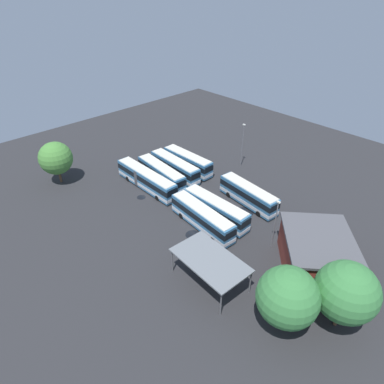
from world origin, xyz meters
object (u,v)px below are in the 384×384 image
lamp_post_far_corner (275,223)px  tree_south_edge (346,292)px  bus_row0_slot2 (175,167)px  bus_row1_slot1 (216,209)px  depot_building (316,254)px  lamp_post_mid_lot (243,144)px  bus_row0_slot1 (161,174)px  tree_west_edge (288,297)px  maintenance_shelter (210,261)px  bus_row1_slot0 (202,217)px  tree_northwest (56,158)px  bus_row0_slot0 (146,179)px  bus_row0_slot3 (188,162)px  bus_row1_slot3 (248,195)px

lamp_post_far_corner → tree_south_edge: bearing=-23.8°
bus_row0_slot2 → bus_row1_slot1: size_ratio=0.99×
depot_building → lamp_post_mid_lot: (-25.94, 15.78, 2.29)m
bus_row0_slot1 → lamp_post_far_corner: 25.65m
lamp_post_mid_lot → bus_row0_slot1: bearing=-110.7°
tree_west_edge → tree_south_edge: (4.03, 4.99, 0.21)m
lamp_post_far_corner → tree_south_edge: size_ratio=0.90×
bus_row0_slot2 → maintenance_shelter: bearing=-31.8°
bus_row1_slot1 → tree_south_edge: bearing=-11.1°
bus_row1_slot0 → tree_northwest: size_ratio=1.56×
maintenance_shelter → tree_west_edge: size_ratio=1.17×
bus_row0_slot2 → lamp_post_mid_lot: size_ratio=1.36×
depot_building → lamp_post_far_corner: (-6.61, -0.37, 1.72)m
bus_row1_slot0 → maintenance_shelter: size_ratio=1.27×
bus_row1_slot1 → lamp_post_far_corner: size_ratio=1.55×
bus_row1_slot1 → lamp_post_mid_lot: (-8.92, 17.29, 3.13)m
depot_building → tree_south_edge: (6.36, -6.07, 2.74)m
bus_row1_slot0 → lamp_post_mid_lot: 22.56m
bus_row0_slot1 → bus_row0_slot2: 3.61m
tree_northwest → bus_row0_slot0: bearing=39.1°
tree_west_edge → bus_row1_slot1: bearing=153.7°
tree_south_edge → tree_northwest: bearing=-170.5°
maintenance_shelter → lamp_post_mid_lot: (-17.77, 27.76, 1.27)m
bus_row0_slot3 → bus_row1_slot3: 16.28m
bus_row0_slot2 → bus_row1_slot1: 15.95m
bus_row0_slot3 → bus_row1_slot1: same height
bus_row0_slot3 → lamp_post_mid_lot: size_ratio=1.29×
tree_south_edge → bus_row0_slot3: bearing=162.1°
lamp_post_far_corner → bus_row0_slot2: bearing=172.6°
bus_row0_slot1 → lamp_post_mid_lot: size_ratio=1.37×
bus_row1_slot1 → tree_west_edge: size_ratio=1.45×
tree_northwest → tree_south_edge: tree_south_edge is taller
lamp_post_far_corner → tree_south_edge: tree_south_edge is taller
bus_row1_slot1 → depot_building: size_ratio=0.89×
maintenance_shelter → bus_row0_slot2: bearing=148.2°
bus_row0_slot0 → tree_west_edge: 35.67m
bus_row0_slot1 → maintenance_shelter: size_ratio=1.25×
depot_building → tree_northwest: size_ratio=1.71×
bus_row0_slot3 → maintenance_shelter: 30.36m
bus_row0_slot2 → depot_building: depot_building is taller
depot_building → maintenance_shelter: (-8.17, -11.98, 1.03)m
bus_row1_slot3 → tree_northwest: tree_northwest is taller
maintenance_shelter → tree_northwest: (-37.57, -2.79, 1.35)m
bus_row0_slot2 → bus_row0_slot3: bearing=89.0°
bus_row1_slot0 → lamp_post_far_corner: 11.48m
maintenance_shelter → tree_northwest: tree_northwest is taller
lamp_post_far_corner → bus_row1_slot0: bearing=-157.4°
maintenance_shelter → tree_south_edge: 15.78m
bus_row0_slot2 → bus_row0_slot3: same height
tree_northwest → tree_south_edge: bearing=9.5°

